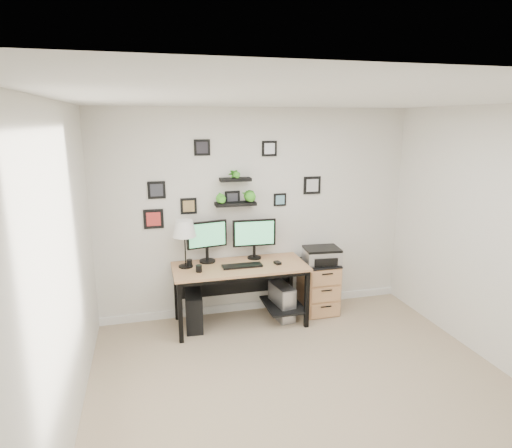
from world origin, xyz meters
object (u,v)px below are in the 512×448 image
object	(u,v)px
monitor_right	(254,236)
file_cabinet	(318,287)
table_lamp	(184,230)
pc_tower_black	(194,311)
mug	(199,269)
printer	(322,255)
monitor_left	(207,238)
pc_tower_grey	(282,301)
desk	(242,274)

from	to	relation	value
monitor_right	file_cabinet	world-z (taller)	monitor_right
table_lamp	pc_tower_black	size ratio (longest dim) A/B	1.29
mug	table_lamp	bearing A→B (deg)	121.17
file_cabinet	printer	distance (m)	0.44
monitor_left	pc_tower_grey	world-z (taller)	monitor_left
desk	file_cabinet	bearing A→B (deg)	3.24
pc_tower_black	monitor_left	bearing A→B (deg)	47.80
desk	table_lamp	size ratio (longest dim) A/B	2.82
pc_tower_black	file_cabinet	size ratio (longest dim) A/B	0.66
mug	file_cabinet	distance (m)	1.64
desk	monitor_left	world-z (taller)	monitor_left
monitor_right	pc_tower_black	bearing A→B (deg)	-166.47
pc_tower_grey	mug	bearing A→B (deg)	-173.57
mug	pc_tower_black	distance (m)	0.59
monitor_right	mug	size ratio (longest dim) A/B	6.66
monitor_left	pc_tower_black	bearing A→B (deg)	-136.13
table_lamp	file_cabinet	xyz separation A→B (m)	(1.70, -0.02, -0.87)
mug	pc_tower_black	bearing A→B (deg)	117.24
printer	desk	bearing A→B (deg)	-178.50
table_lamp	mug	distance (m)	0.48
desk	monitor_left	bearing A→B (deg)	154.37
mug	pc_tower_black	size ratio (longest dim) A/B	0.19
desk	printer	bearing A→B (deg)	1.50
pc_tower_black	pc_tower_grey	distance (m)	1.11
file_cabinet	monitor_left	bearing A→B (deg)	174.74
table_lamp	file_cabinet	size ratio (longest dim) A/B	0.85
monitor_left	monitor_right	size ratio (longest dim) A/B	0.95
desk	table_lamp	bearing A→B (deg)	173.38
table_lamp	pc_tower_grey	bearing A→B (deg)	-4.69
desk	monitor_right	xyz separation A→B (m)	(0.20, 0.18, 0.42)
monitor_right	mug	bearing A→B (deg)	-156.75
monitor_left	mug	world-z (taller)	monitor_left
table_lamp	pc_tower_grey	xyz separation A→B (m)	(1.18, -0.10, -0.99)
monitor_left	desk	bearing A→B (deg)	-25.63
desk	file_cabinet	xyz separation A→B (m)	(1.03, 0.06, -0.29)
pc_tower_black	printer	world-z (taller)	printer
table_lamp	pc_tower_grey	size ratio (longest dim) A/B	1.23
pc_tower_grey	table_lamp	bearing A→B (deg)	175.31
table_lamp	printer	world-z (taller)	table_lamp
monitor_left	mug	distance (m)	0.44
monitor_left	pc_tower_black	world-z (taller)	monitor_left
monitor_left	pc_tower_black	xyz separation A→B (m)	(-0.21, -0.20, -0.83)
mug	pc_tower_grey	world-z (taller)	mug
monitor_left	printer	world-z (taller)	monitor_left
monitor_left	mug	xyz separation A→B (m)	(-0.15, -0.33, -0.26)
table_lamp	monitor_right	bearing A→B (deg)	6.72
monitor_right	mug	xyz separation A→B (m)	(-0.74, -0.32, -0.26)
desk	pc_tower_grey	xyz separation A→B (m)	(0.51, -0.02, -0.41)
table_lamp	pc_tower_black	bearing A→B (deg)	-53.92
monitor_right	file_cabinet	size ratio (longest dim) A/B	0.81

